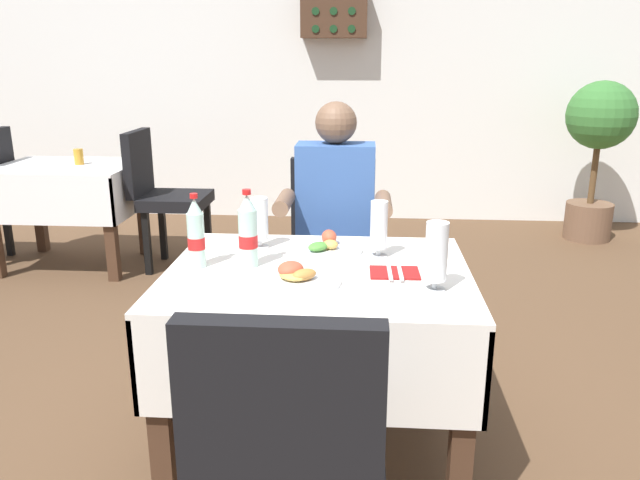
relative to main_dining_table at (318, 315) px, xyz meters
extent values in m
plane|color=brown|center=(0.02, -0.14, -0.56)|extent=(11.00, 11.00, 0.00)
cube|color=white|center=(0.02, 3.65, 0.98)|extent=(11.00, 0.12, 3.08)
cube|color=white|center=(0.00, 0.00, 0.16)|extent=(1.07, 0.87, 0.02)
cube|color=white|center=(0.00, -0.42, -0.01)|extent=(1.07, 0.02, 0.32)
cube|color=white|center=(0.00, 0.42, -0.01)|extent=(1.07, 0.02, 0.32)
cube|color=white|center=(-0.53, 0.00, -0.01)|extent=(0.02, 0.87, 0.32)
cube|color=white|center=(0.53, 0.00, -0.01)|extent=(0.02, 0.87, 0.32)
cube|color=#472D1E|center=(-0.47, -0.37, -0.20)|extent=(0.07, 0.07, 0.71)
cube|color=#472D1E|center=(0.47, -0.37, -0.20)|extent=(0.07, 0.07, 0.71)
cube|color=#472D1E|center=(-0.47, 0.37, -0.20)|extent=(0.07, 0.07, 0.71)
cube|color=#472D1E|center=(0.47, 0.37, -0.20)|extent=(0.07, 0.07, 0.71)
cube|color=black|center=(0.00, 0.73, -0.07)|extent=(0.44, 0.44, 0.08)
cube|color=black|center=(0.00, 0.98, 0.19)|extent=(0.42, 0.06, 0.44)
cube|color=black|center=(-0.17, 0.56, -0.33)|extent=(0.04, 0.04, 0.45)
cube|color=black|center=(0.17, 0.56, -0.33)|extent=(0.04, 0.04, 0.45)
cube|color=black|center=(-0.17, 0.90, -0.33)|extent=(0.04, 0.04, 0.45)
cube|color=black|center=(0.17, 0.90, -0.33)|extent=(0.04, 0.04, 0.45)
cube|color=black|center=(0.00, -0.73, -0.07)|extent=(0.44, 0.44, 0.08)
cube|color=black|center=(0.00, -0.98, 0.19)|extent=(0.42, 0.06, 0.44)
cylinder|color=#282D42|center=(-0.05, 0.53, -0.33)|extent=(0.10, 0.10, 0.45)
cylinder|color=#282D42|center=(0.11, 0.53, -0.33)|extent=(0.10, 0.10, 0.45)
cube|color=#282D42|center=(0.03, 0.69, -0.05)|extent=(0.34, 0.36, 0.12)
cube|color=#385B9E|center=(0.03, 0.77, 0.26)|extent=(0.36, 0.20, 0.50)
sphere|color=brown|center=(0.03, 0.77, 0.61)|extent=(0.19, 0.19, 0.19)
cylinder|color=brown|center=(-0.19, 0.54, 0.29)|extent=(0.07, 0.26, 0.07)
cylinder|color=brown|center=(0.24, 0.54, 0.29)|extent=(0.07, 0.26, 0.07)
cylinder|color=white|center=(-0.04, -0.14, 0.18)|extent=(0.26, 0.26, 0.01)
ellipsoid|color=#C14C33|center=(-0.08, -0.11, 0.21)|extent=(0.12, 0.12, 0.05)
ellipsoid|color=#B77A38|center=(-0.03, -0.14, 0.20)|extent=(0.10, 0.09, 0.04)
ellipsoid|color=gold|center=(-0.07, -0.14, 0.20)|extent=(0.12, 0.11, 0.03)
cylinder|color=white|center=(0.03, 0.22, 0.18)|extent=(0.24, 0.24, 0.01)
ellipsoid|color=#4C8E38|center=(-0.01, 0.19, 0.20)|extent=(0.11, 0.11, 0.03)
ellipsoid|color=gold|center=(0.03, 0.21, 0.20)|extent=(0.07, 0.07, 0.04)
ellipsoid|color=#C14C33|center=(0.02, 0.27, 0.21)|extent=(0.07, 0.09, 0.06)
cylinder|color=white|center=(0.39, -0.17, 0.17)|extent=(0.07, 0.07, 0.01)
cylinder|color=white|center=(0.39, -0.17, 0.19)|extent=(0.02, 0.02, 0.03)
cylinder|color=white|center=(0.39, -0.17, 0.30)|extent=(0.07, 0.07, 0.19)
cylinder|color=#C68928|center=(0.39, -0.17, 0.28)|extent=(0.07, 0.07, 0.14)
cylinder|color=white|center=(-0.25, 0.25, 0.17)|extent=(0.07, 0.07, 0.01)
cylinder|color=white|center=(-0.25, 0.25, 0.19)|extent=(0.02, 0.02, 0.03)
cylinder|color=white|center=(-0.25, 0.25, 0.29)|extent=(0.07, 0.07, 0.16)
cylinder|color=black|center=(-0.25, 0.25, 0.28)|extent=(0.06, 0.06, 0.14)
cylinder|color=white|center=(0.21, 0.16, 0.17)|extent=(0.07, 0.07, 0.01)
cylinder|color=white|center=(0.21, 0.16, 0.19)|extent=(0.02, 0.02, 0.03)
cylinder|color=white|center=(0.21, 0.16, 0.30)|extent=(0.06, 0.06, 0.18)
cylinder|color=gold|center=(0.21, 0.16, 0.27)|extent=(0.06, 0.06, 0.12)
cylinder|color=silver|center=(-0.25, 0.02, 0.28)|extent=(0.07, 0.07, 0.21)
cylinder|color=red|center=(-0.25, 0.02, 0.26)|extent=(0.07, 0.07, 0.05)
cone|color=silver|center=(-0.25, 0.02, 0.41)|extent=(0.06, 0.06, 0.05)
cylinder|color=red|center=(-0.25, 0.02, 0.44)|extent=(0.03, 0.03, 0.02)
cylinder|color=silver|center=(-0.43, 0.00, 0.27)|extent=(0.06, 0.06, 0.20)
cylinder|color=red|center=(-0.43, 0.00, 0.26)|extent=(0.06, 0.06, 0.04)
cone|color=silver|center=(-0.43, 0.00, 0.40)|extent=(0.05, 0.05, 0.05)
cylinder|color=red|center=(-0.43, 0.00, 0.43)|extent=(0.03, 0.03, 0.02)
cube|color=maroon|center=(0.27, -0.02, 0.18)|extent=(0.17, 0.13, 0.01)
cube|color=silver|center=(0.25, -0.02, 0.18)|extent=(0.02, 0.19, 0.01)
cube|color=silver|center=(0.29, -0.02, 0.18)|extent=(0.02, 0.19, 0.01)
cube|color=white|center=(-1.92, 2.07, 0.16)|extent=(0.94, 0.73, 0.02)
cube|color=white|center=(-1.92, 1.72, -0.01)|extent=(0.94, 0.02, 0.32)
cube|color=white|center=(-1.92, 2.43, -0.01)|extent=(0.94, 0.02, 0.32)
cube|color=white|center=(-2.38, 2.07, -0.01)|extent=(0.02, 0.73, 0.32)
cube|color=white|center=(-1.46, 2.07, -0.01)|extent=(0.02, 0.73, 0.32)
cube|color=#472D1E|center=(-1.51, 1.77, -0.20)|extent=(0.07, 0.07, 0.71)
cube|color=#472D1E|center=(-2.33, 2.38, -0.20)|extent=(0.07, 0.07, 0.71)
cube|color=#472D1E|center=(-1.51, 2.38, -0.20)|extent=(0.07, 0.07, 0.71)
cube|color=black|center=(-2.52, 2.24, -0.33)|extent=(0.04, 0.04, 0.45)
cube|color=black|center=(-1.15, 2.07, -0.07)|extent=(0.44, 0.44, 0.08)
cube|color=black|center=(-1.40, 2.07, 0.19)|extent=(0.06, 0.42, 0.44)
cube|color=black|center=(-0.98, 1.90, -0.33)|extent=(0.04, 0.04, 0.45)
cube|color=black|center=(-0.98, 2.24, -0.33)|extent=(0.04, 0.04, 0.45)
cube|color=black|center=(-1.32, 1.90, -0.33)|extent=(0.04, 0.04, 0.45)
cube|color=black|center=(-1.32, 2.24, -0.33)|extent=(0.04, 0.04, 0.45)
cylinder|color=#C68928|center=(-1.83, 2.09, 0.23)|extent=(0.06, 0.06, 0.11)
cylinder|color=brown|center=(2.01, 3.03, -0.41)|extent=(0.37, 0.37, 0.30)
cylinder|color=brown|center=(2.01, 3.03, -0.01)|extent=(0.05, 0.05, 0.50)
sphere|color=#387533|center=(2.01, 3.03, 0.45)|extent=(0.53, 0.53, 0.53)
cube|color=#472D1E|center=(-0.13, 3.49, 1.26)|extent=(0.56, 0.20, 0.42)
cylinder|color=#193D1E|center=(-0.28, 3.45, 1.12)|extent=(0.06, 0.14, 0.06)
cylinder|color=#193D1E|center=(-0.13, 3.45, 1.12)|extent=(0.06, 0.14, 0.06)
cylinder|color=#193D1E|center=(0.02, 3.45, 1.12)|extent=(0.06, 0.14, 0.06)
cylinder|color=#193D1E|center=(-0.28, 3.45, 1.26)|extent=(0.06, 0.14, 0.06)
cylinder|color=#193D1E|center=(-0.13, 3.45, 1.26)|extent=(0.06, 0.14, 0.06)
cylinder|color=#193D1E|center=(0.02, 3.45, 1.26)|extent=(0.06, 0.14, 0.06)
camera|label=1|loc=(0.16, -2.05, 0.89)|focal=34.67mm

